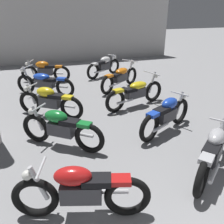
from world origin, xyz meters
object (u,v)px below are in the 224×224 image
(motorcycle_left_row_2, at_px, (61,128))
(motorcycle_right_row_4, at_px, (120,77))
(motorcycle_left_row_1, at_px, (80,191))
(motorcycle_left_row_4, at_px, (44,83))
(motorcycle_right_row_2, at_px, (167,114))
(motorcycle_right_row_5, at_px, (104,66))
(motorcycle_left_row_3, at_px, (49,101))
(motorcycle_right_row_3, at_px, (136,92))
(motorcycle_left_row_5, at_px, (45,71))
(motorcycle_right_row_1, at_px, (213,152))

(motorcycle_left_row_2, height_order, motorcycle_right_row_4, motorcycle_right_row_4)
(motorcycle_left_row_1, distance_m, motorcycle_left_row_4, 5.48)
(motorcycle_right_row_2, relative_size, motorcycle_right_row_5, 1.02)
(motorcycle_left_row_3, distance_m, motorcycle_right_row_5, 4.40)
(motorcycle_right_row_3, bearing_deg, motorcycle_right_row_2, -88.31)
(motorcycle_left_row_4, xyz_separation_m, motorcycle_right_row_5, (2.62, 1.70, 0.01))
(motorcycle_left_row_5, height_order, motorcycle_right_row_4, motorcycle_right_row_4)
(motorcycle_left_row_2, relative_size, motorcycle_right_row_3, 0.77)
(motorcycle_right_row_1, height_order, motorcycle_right_row_5, same)
(motorcycle_left_row_1, height_order, motorcycle_right_row_1, same)
(motorcycle_right_row_2, bearing_deg, motorcycle_left_row_5, 115.16)
(motorcycle_left_row_4, bearing_deg, motorcycle_right_row_4, -3.33)
(motorcycle_right_row_2, height_order, motorcycle_right_row_5, same)
(motorcycle_left_row_1, height_order, motorcycle_right_row_3, motorcycle_right_row_3)
(motorcycle_left_row_2, distance_m, motorcycle_right_row_1, 3.01)
(motorcycle_right_row_1, bearing_deg, motorcycle_left_row_5, 109.33)
(motorcycle_left_row_3, xyz_separation_m, motorcycle_right_row_2, (2.58, -1.76, 0.00))
(motorcycle_left_row_4, distance_m, motorcycle_right_row_5, 3.13)
(motorcycle_left_row_5, distance_m, motorcycle_right_row_3, 4.27)
(motorcycle_left_row_4, distance_m, motorcycle_right_row_2, 4.44)
(motorcycle_left_row_3, bearing_deg, motorcycle_left_row_1, -88.14)
(motorcycle_left_row_1, distance_m, motorcycle_right_row_5, 7.60)
(motorcycle_left_row_3, bearing_deg, motorcycle_right_row_2, -34.37)
(motorcycle_left_row_5, bearing_deg, motorcycle_left_row_3, -91.97)
(motorcycle_left_row_4, bearing_deg, motorcycle_left_row_1, -88.58)
(motorcycle_left_row_5, xyz_separation_m, motorcycle_right_row_2, (2.46, -5.23, 0.00))
(motorcycle_right_row_5, bearing_deg, motorcycle_left_row_1, -109.10)
(motorcycle_left_row_2, distance_m, motorcycle_right_row_5, 5.78)
(motorcycle_left_row_3, xyz_separation_m, motorcycle_right_row_5, (2.60, 3.54, 0.00))
(motorcycle_right_row_1, distance_m, motorcycle_right_row_3, 3.37)
(motorcycle_right_row_2, xyz_separation_m, motorcycle_right_row_3, (-0.05, 1.71, -0.01))
(motorcycle_left_row_4, distance_m, motorcycle_right_row_3, 3.17)
(motorcycle_left_row_2, relative_size, motorcycle_right_row_2, 0.89)
(motorcycle_right_row_2, distance_m, motorcycle_right_row_4, 3.45)
(motorcycle_left_row_1, distance_m, motorcycle_right_row_3, 4.32)
(motorcycle_right_row_1, xyz_separation_m, motorcycle_right_row_5, (0.07, 6.97, 0.00))
(motorcycle_left_row_1, height_order, motorcycle_right_row_4, motorcycle_right_row_4)
(motorcycle_left_row_5, bearing_deg, motorcycle_left_row_4, -94.82)
(motorcycle_left_row_4, height_order, motorcycle_right_row_2, motorcycle_left_row_4)
(motorcycle_left_row_2, xyz_separation_m, motorcycle_right_row_4, (2.57, 3.35, -0.01))
(motorcycle_left_row_3, bearing_deg, motorcycle_left_row_4, 90.56)
(motorcycle_left_row_3, relative_size, motorcycle_right_row_2, 0.91)
(motorcycle_left_row_1, relative_size, motorcycle_right_row_5, 1.08)
(motorcycle_right_row_5, bearing_deg, motorcycle_right_row_1, -90.54)
(motorcycle_right_row_2, distance_m, motorcycle_right_row_5, 5.31)
(motorcycle_left_row_5, bearing_deg, motorcycle_right_row_1, -70.67)
(motorcycle_right_row_4, bearing_deg, motorcycle_left_row_5, 144.99)
(motorcycle_left_row_4, relative_size, motorcycle_right_row_1, 1.14)
(motorcycle_left_row_4, relative_size, motorcycle_right_row_4, 0.99)
(motorcycle_left_row_3, bearing_deg, motorcycle_right_row_3, -1.20)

